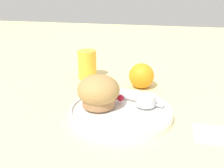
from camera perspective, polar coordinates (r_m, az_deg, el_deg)
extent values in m
plane|color=beige|center=(0.60, 3.67, -6.05)|extent=(3.00, 3.00, 0.00)
cylinder|color=white|center=(0.58, 2.03, -6.57)|extent=(0.24, 0.24, 0.01)
torus|color=white|center=(0.57, 2.04, -5.69)|extent=(0.23, 0.23, 0.01)
cylinder|color=#9E7047|center=(0.58, -3.06, -3.48)|extent=(0.08, 0.08, 0.03)
ellipsoid|color=#A87F47|center=(0.57, -3.11, -1.32)|extent=(0.10, 0.10, 0.07)
cylinder|color=silver|center=(0.58, 7.71, -3.69)|extent=(0.05, 0.05, 0.02)
cylinder|color=silver|center=(0.58, 7.75, -2.81)|extent=(0.04, 0.04, 0.00)
sphere|color=#B7192D|center=(0.60, 0.54, -3.09)|extent=(0.02, 0.02, 0.02)
sphere|color=#B7192D|center=(0.60, 1.96, -3.23)|extent=(0.02, 0.02, 0.02)
cube|color=silver|center=(0.62, 3.73, -3.07)|extent=(0.17, 0.07, 0.00)
sphere|color=orange|center=(0.73, 6.74, 1.87)|extent=(0.07, 0.07, 0.07)
cylinder|color=gold|center=(0.81, -5.68, 4.47)|extent=(0.06, 0.06, 0.09)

